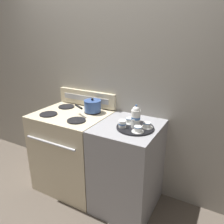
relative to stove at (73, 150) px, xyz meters
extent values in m
plane|color=brown|center=(0.29, 0.00, -0.45)|extent=(6.00, 6.00, 0.00)
cube|color=#9E998E|center=(0.29, 0.35, 0.65)|extent=(6.00, 0.05, 2.20)
cube|color=beige|center=(0.00, 0.00, 0.00)|extent=(0.77, 0.64, 0.90)
cylinder|color=silver|center=(0.00, -0.34, 0.25)|extent=(0.61, 0.02, 0.02)
cylinder|color=black|center=(-0.18, 0.15, 0.46)|extent=(0.18, 0.18, 0.01)
cylinder|color=black|center=(0.18, 0.15, 0.46)|extent=(0.18, 0.18, 0.01)
cylinder|color=black|center=(-0.18, -0.14, 0.46)|extent=(0.18, 0.18, 0.01)
cylinder|color=black|center=(0.18, -0.14, 0.46)|extent=(0.18, 0.18, 0.01)
cube|color=beige|center=(0.00, 0.30, 0.55)|extent=(0.75, 0.05, 0.17)
cube|color=#B7B7BC|center=(0.00, 0.27, 0.55)|extent=(0.61, 0.01, 0.06)
cube|color=#939399|center=(0.68, 0.00, 0.00)|extent=(0.57, 0.64, 0.90)
cylinder|color=#335193|center=(0.18, 0.15, 0.52)|extent=(0.18, 0.18, 0.11)
cylinder|color=#335193|center=(0.18, 0.15, 0.58)|extent=(0.19, 0.19, 0.01)
sphere|color=black|center=(0.18, 0.15, 0.60)|extent=(0.03, 0.03, 0.03)
cylinder|color=black|center=(0.11, 0.00, 0.54)|extent=(0.14, 0.09, 0.02)
cylinder|color=black|center=(0.76, -0.03, 0.46)|extent=(0.34, 0.34, 0.01)
cylinder|color=white|center=(0.76, -0.03, 0.54)|extent=(0.08, 0.08, 0.16)
cylinder|color=#38609E|center=(0.76, -0.03, 0.55)|extent=(0.08, 0.08, 0.02)
sphere|color=white|center=(0.76, -0.03, 0.63)|extent=(0.07, 0.07, 0.07)
sphere|color=#38609E|center=(0.76, -0.03, 0.67)|extent=(0.02, 0.02, 0.02)
cone|color=white|center=(0.76, -0.09, 0.55)|extent=(0.02, 0.06, 0.05)
cylinder|color=white|center=(0.68, 0.03, 0.47)|extent=(0.11, 0.11, 0.01)
cylinder|color=white|center=(0.68, 0.03, 0.49)|extent=(0.07, 0.07, 0.04)
cylinder|color=#38609E|center=(0.68, 0.03, 0.51)|extent=(0.07, 0.07, 0.01)
cylinder|color=white|center=(0.82, -0.12, 0.47)|extent=(0.11, 0.11, 0.01)
cylinder|color=white|center=(0.82, -0.12, 0.49)|extent=(0.07, 0.07, 0.04)
cylinder|color=#38609E|center=(0.82, -0.12, 0.51)|extent=(0.07, 0.07, 0.01)
cylinder|color=white|center=(0.86, 0.01, 0.47)|extent=(0.11, 0.11, 0.01)
cylinder|color=white|center=(0.86, 0.01, 0.49)|extent=(0.07, 0.07, 0.04)
cylinder|color=#38609E|center=(0.86, 0.01, 0.51)|extent=(0.07, 0.07, 0.01)
cylinder|color=white|center=(0.66, -0.09, 0.50)|extent=(0.07, 0.07, 0.07)
cylinder|color=#38609E|center=(0.66, -0.09, 0.50)|extent=(0.07, 0.07, 0.01)
camera|label=1|loc=(1.45, -1.71, 1.25)|focal=35.00mm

